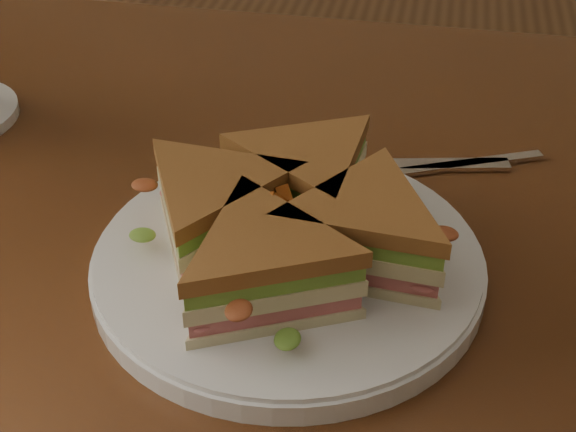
% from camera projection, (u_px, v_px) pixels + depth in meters
% --- Properties ---
extents(table, '(1.20, 0.80, 0.75)m').
position_uv_depth(table, '(345.00, 315.00, 0.68)').
color(table, '#371B0C').
rests_on(table, ground).
extents(plate, '(0.28, 0.28, 0.02)m').
position_uv_depth(plate, '(288.00, 264.00, 0.57)').
color(plate, silver).
rests_on(plate, table).
extents(sandwich_wedges, '(0.25, 0.25, 0.06)m').
position_uv_depth(sandwich_wedges, '(288.00, 222.00, 0.55)').
color(sandwich_wedges, beige).
rests_on(sandwich_wedges, plate).
extents(crisps_mound, '(0.09, 0.09, 0.05)m').
position_uv_depth(crisps_mound, '(288.00, 227.00, 0.55)').
color(crisps_mound, '#B65417').
rests_on(crisps_mound, plate).
extents(spoon, '(0.17, 0.09, 0.01)m').
position_uv_depth(spoon, '(391.00, 173.00, 0.67)').
color(spoon, silver).
rests_on(spoon, table).
extents(knife, '(0.21, 0.06, 0.00)m').
position_uv_depth(knife, '(375.00, 166.00, 0.68)').
color(knife, silver).
rests_on(knife, table).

